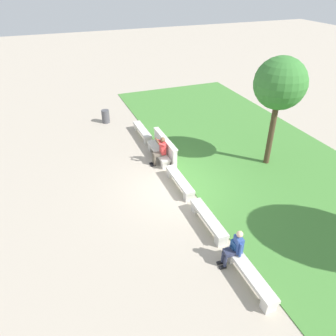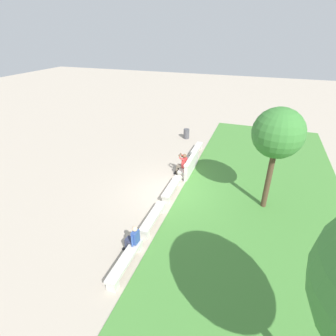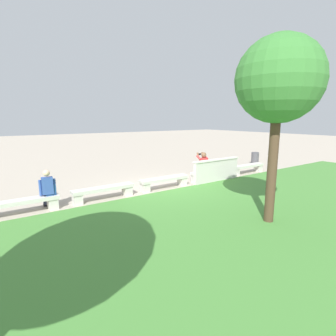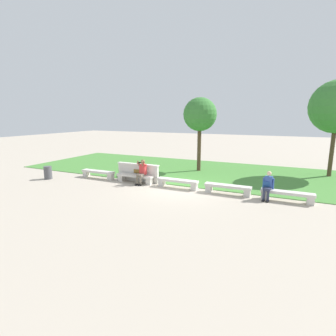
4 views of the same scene
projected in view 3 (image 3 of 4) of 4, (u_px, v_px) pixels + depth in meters
ground_plane at (165, 188)px, 10.56m from camera, size 80.00×80.00×0.00m
grass_strip at (256, 223)px, 7.03m from camera, size 24.40×8.00×0.03m
bench_main at (247, 167)px, 13.38m from camera, size 2.16×0.40×0.45m
bench_near at (211, 173)px, 11.94m from camera, size 2.16×0.40×0.45m
bench_mid at (165, 181)px, 10.51m from camera, size 2.16×0.40×0.45m
bench_far at (103, 191)px, 9.07m from camera, size 2.16×0.40×0.45m
bench_end at (20, 205)px, 7.63m from camera, size 2.16×0.40×0.45m
backrest_wall_with_plaque at (216, 170)px, 11.63m from camera, size 2.58×0.24×1.01m
person_photographer at (202, 165)px, 11.65m from camera, size 0.49×0.74×1.32m
person_distant at (47, 188)px, 8.07m from camera, size 0.48×0.70×1.26m
backpack at (50, 190)px, 8.06m from camera, size 0.28×0.24×0.43m
tree_left_background at (279, 81)px, 6.46m from camera, size 2.15×2.15×4.80m
trash_bin at (255, 158)px, 15.92m from camera, size 0.44×0.44×0.75m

